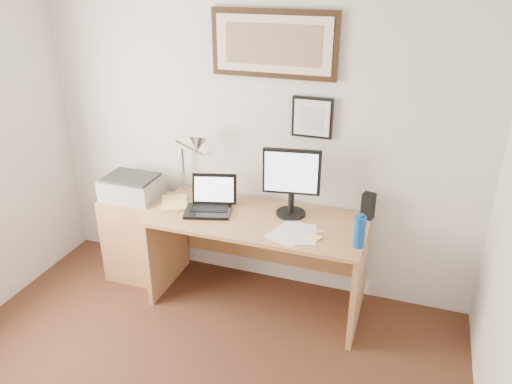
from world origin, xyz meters
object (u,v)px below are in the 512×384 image
at_px(side_cabinet, 139,237).
at_px(lcd_monitor, 291,179).
at_px(book, 162,204).
at_px(water_bottle, 359,232).
at_px(laptop, 210,203).
at_px(printer, 132,187).
at_px(desk, 261,240).

bearing_deg(side_cabinet, lcd_monitor, 3.43).
xyz_separation_m(side_cabinet, lcd_monitor, (1.29, 0.08, 0.68)).
height_order(side_cabinet, book, book).
bearing_deg(water_bottle, side_cabinet, 173.33).
distance_m(laptop, printer, 0.72).
relative_size(desk, laptop, 4.07).
xyz_separation_m(side_cabinet, water_bottle, (1.83, -0.21, 0.50)).
height_order(book, printer, printer).
xyz_separation_m(water_bottle, laptop, (-1.14, 0.17, -0.05)).
bearing_deg(desk, lcd_monitor, 10.94).
distance_m(desk, lcd_monitor, 0.57).
xyz_separation_m(book, lcd_monitor, (0.99, 0.16, 0.28)).
distance_m(book, lcd_monitor, 1.05).
height_order(side_cabinet, printer, printer).
bearing_deg(side_cabinet, water_bottle, -6.67).
bearing_deg(water_bottle, desk, 161.90).
bearing_deg(laptop, water_bottle, -8.45).
bearing_deg(printer, lcd_monitor, 2.90).
bearing_deg(laptop, lcd_monitor, 11.50).
distance_m(side_cabinet, printer, 0.45).
height_order(side_cabinet, water_bottle, water_bottle).
xyz_separation_m(desk, laptop, (-0.38, -0.08, 0.29)).
height_order(side_cabinet, lcd_monitor, lcd_monitor).
relative_size(side_cabinet, desk, 0.46).
distance_m(side_cabinet, desk, 1.08).
xyz_separation_m(water_bottle, lcd_monitor, (-0.55, 0.29, 0.18)).
xyz_separation_m(book, printer, (-0.32, 0.09, 0.06)).
bearing_deg(water_bottle, printer, 173.11).
relative_size(desk, lcd_monitor, 3.08).
distance_m(book, laptop, 0.40).
bearing_deg(book, lcd_monitor, 9.15).
bearing_deg(lcd_monitor, book, -170.85).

